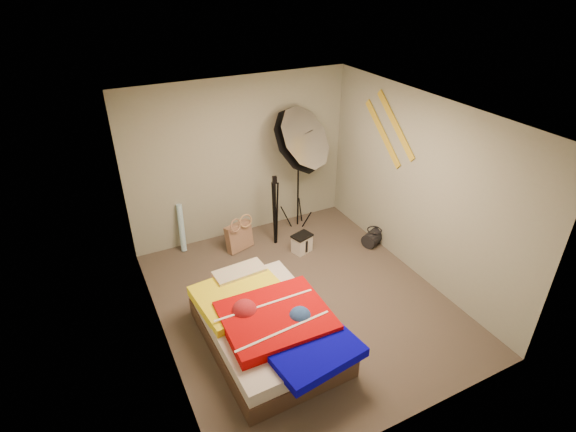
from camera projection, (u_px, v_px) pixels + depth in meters
floor at (302, 301)px, 5.89m from camera, size 4.00×4.00×0.00m
ceiling at (305, 114)px, 4.65m from camera, size 4.00×4.00×0.00m
wall_back at (241, 159)px, 6.82m from camera, size 3.50×0.00×3.50m
wall_front at (418, 327)px, 3.72m from camera, size 3.50×0.00×3.50m
wall_left at (153, 257)px, 4.59m from camera, size 0.00×4.00×4.00m
wall_right at (419, 189)px, 5.95m from camera, size 0.00×4.00×4.00m
tote_bag at (239, 237)px, 6.85m from camera, size 0.46×0.30×0.44m
wrapping_roll at (182, 228)px, 6.77m from camera, size 0.14×0.23×0.75m
camera_case at (302, 244)px, 6.82m from camera, size 0.32×0.27×0.27m
duffel_bag at (374, 237)px, 7.02m from camera, size 0.44×0.36×0.23m
wall_stripe_upper at (396, 125)px, 6.06m from camera, size 0.02×0.91×0.78m
wall_stripe_lower at (383, 133)px, 6.35m from camera, size 0.02×0.91×0.78m
bed at (268, 325)px, 5.12m from camera, size 1.39×2.04×0.54m
photo_umbrella at (299, 141)px, 6.63m from camera, size 1.07×1.13×2.17m
camera_tripod at (275, 206)px, 6.77m from camera, size 0.08×0.08×1.15m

